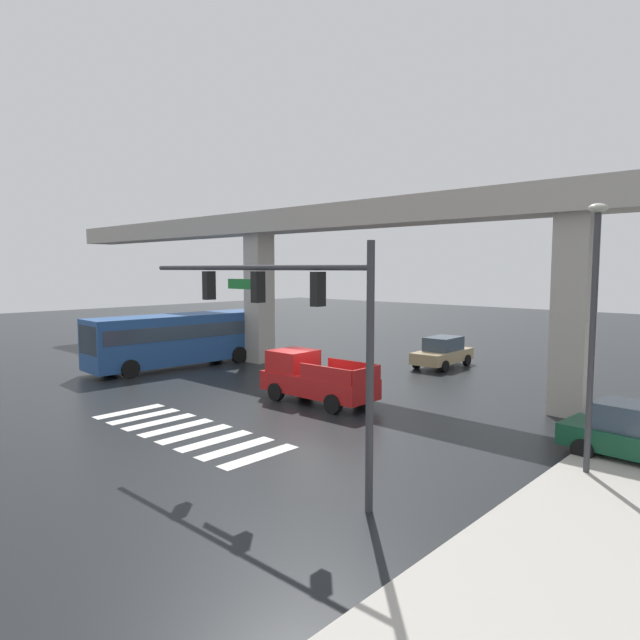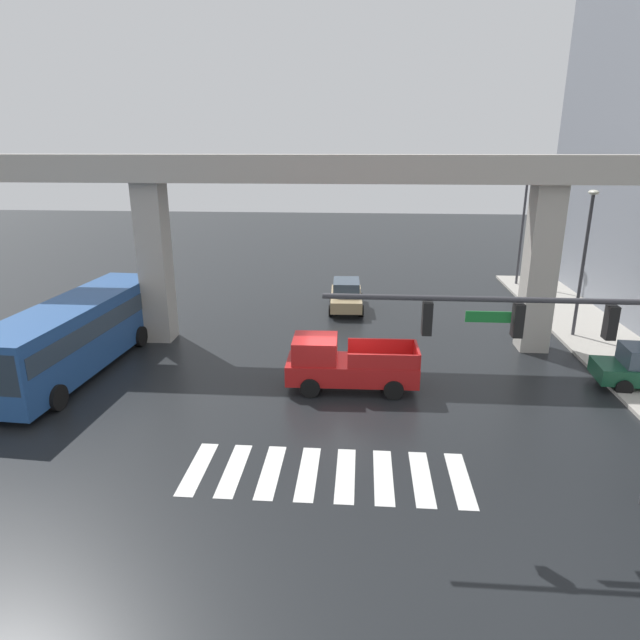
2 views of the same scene
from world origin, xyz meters
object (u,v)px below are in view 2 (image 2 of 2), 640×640
(traffic_signal_mast, at_px, (563,341))
(street_lamp_far_north, at_px, (523,219))
(city_bus, at_px, (78,331))
(fire_hydrant, at_px, (613,373))
(pickup_truck, at_px, (344,365))
(street_lamp_mid_block, at_px, (586,247))
(sedan_tan, at_px, (346,295))

(traffic_signal_mast, xyz_separation_m, street_lamp_far_north, (5.66, 24.40, -0.01))
(city_bus, bearing_deg, traffic_signal_mast, -25.15)
(street_lamp_far_north, bearing_deg, fire_hydrant, -91.41)
(pickup_truck, relative_size, city_bus, 0.47)
(pickup_truck, relative_size, street_lamp_mid_block, 0.71)
(city_bus, distance_m, street_lamp_far_north, 28.07)
(traffic_signal_mast, bearing_deg, pickup_truck, 129.28)
(pickup_truck, height_order, traffic_signal_mast, traffic_signal_mast)
(traffic_signal_mast, distance_m, fire_hydrant, 10.52)
(sedan_tan, relative_size, fire_hydrant, 5.13)
(city_bus, height_order, sedan_tan, city_bus)
(sedan_tan, bearing_deg, pickup_truck, -88.59)
(sedan_tan, bearing_deg, traffic_signal_mast, -71.86)
(city_bus, relative_size, street_lamp_mid_block, 1.51)
(sedan_tan, height_order, fire_hydrant, sedan_tan)
(pickup_truck, bearing_deg, sedan_tan, 91.41)
(street_lamp_mid_block, bearing_deg, traffic_signal_mast, -112.48)
(fire_hydrant, bearing_deg, street_lamp_mid_block, 85.89)
(sedan_tan, relative_size, traffic_signal_mast, 0.50)
(street_lamp_mid_block, bearing_deg, sedan_tan, 160.25)
(sedan_tan, xyz_separation_m, street_lamp_mid_block, (11.50, -4.13, 3.70))
(traffic_signal_mast, bearing_deg, street_lamp_far_north, 76.94)
(sedan_tan, height_order, street_lamp_mid_block, street_lamp_mid_block)
(pickup_truck, distance_m, sedan_tan, 11.01)
(city_bus, bearing_deg, fire_hydrant, 0.50)
(pickup_truck, height_order, city_bus, city_bus)
(sedan_tan, bearing_deg, street_lamp_mid_block, -19.75)
(street_lamp_mid_block, relative_size, fire_hydrant, 8.52)
(pickup_truck, height_order, street_lamp_far_north, street_lamp_far_north)
(sedan_tan, distance_m, street_lamp_mid_block, 12.76)
(city_bus, xyz_separation_m, street_lamp_far_north, (22.55, 16.47, 2.83))
(street_lamp_mid_block, distance_m, street_lamp_far_north, 10.72)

